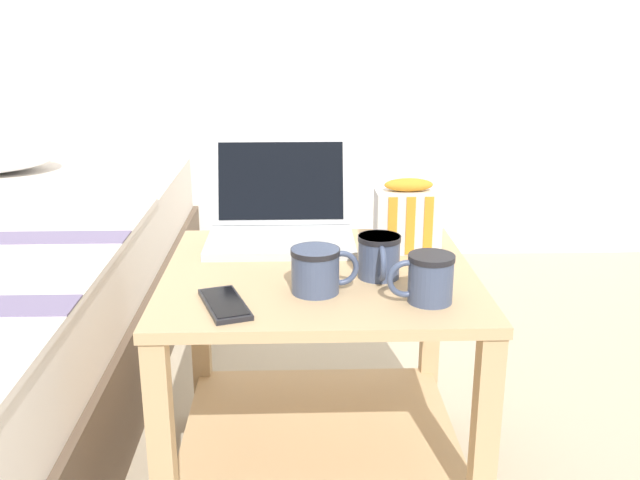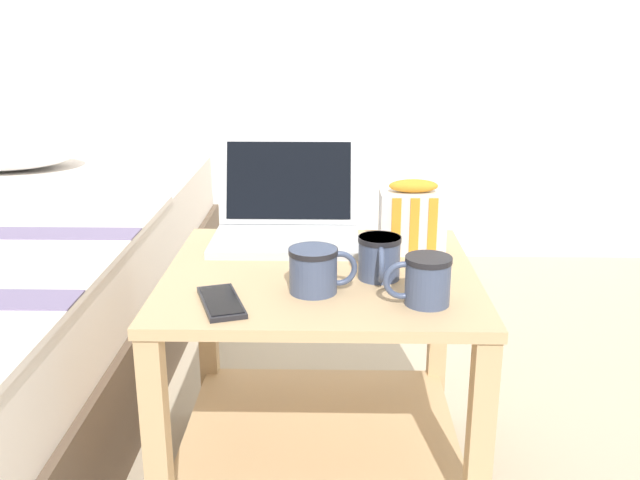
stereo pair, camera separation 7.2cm
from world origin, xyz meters
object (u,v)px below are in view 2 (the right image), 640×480
(laptop, at_px, (287,221))
(mug_front_left, at_px, (379,256))
(mug_mid_center, at_px, (426,278))
(cell_phone, at_px, (221,302))
(mug_front_right, at_px, (315,268))
(snack_bag, at_px, (412,219))

(laptop, bearing_deg, mug_front_left, -52.23)
(mug_mid_center, height_order, cell_phone, mug_mid_center)
(mug_front_right, xyz_separation_m, mug_mid_center, (0.20, -0.06, 0.00))
(mug_front_left, bearing_deg, snack_bag, 64.75)
(mug_mid_center, bearing_deg, cell_phone, -178.24)
(mug_mid_center, bearing_deg, laptop, 125.54)
(mug_front_left, xyz_separation_m, mug_mid_center, (0.08, -0.13, 0.00))
(mug_front_left, distance_m, mug_front_right, 0.15)
(mug_front_right, bearing_deg, mug_mid_center, -15.23)
(mug_front_right, relative_size, cell_phone, 0.77)
(mug_front_right, height_order, mug_mid_center, mug_mid_center)
(cell_phone, bearing_deg, mug_front_right, 21.53)
(laptop, height_order, snack_bag, laptop)
(mug_front_left, relative_size, mug_front_right, 0.95)
(laptop, bearing_deg, cell_phone, -103.17)
(mug_front_right, relative_size, mug_mid_center, 1.05)
(mug_front_left, relative_size, cell_phone, 0.72)
(mug_front_left, distance_m, cell_phone, 0.33)
(laptop, xyz_separation_m, mug_mid_center, (0.28, -0.39, 0.00))
(laptop, bearing_deg, mug_mid_center, -54.46)
(snack_bag, height_order, cell_phone, snack_bag)
(laptop, relative_size, mug_mid_center, 2.70)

